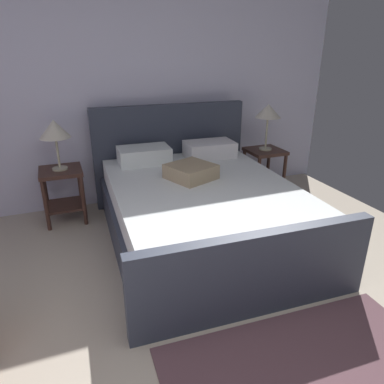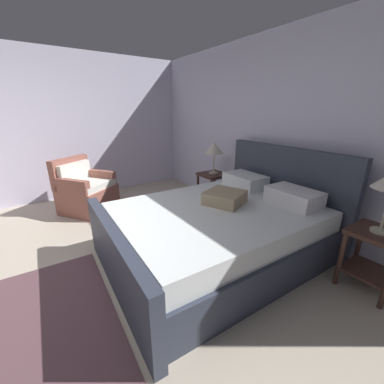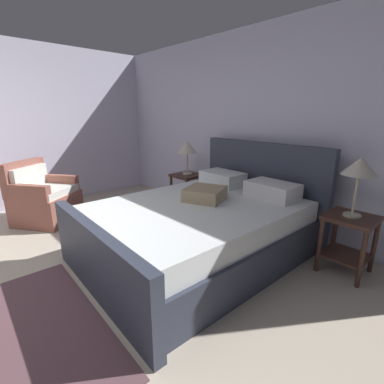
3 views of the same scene
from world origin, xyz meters
The scene contains 8 objects.
ground_plane centered at (0.00, 0.00, -0.01)m, with size 5.45×6.55×0.02m, color #B6A894.
wall_back centered at (0.00, 3.33, 1.32)m, with size 5.57×0.12×2.65m, color silver.
bed centered at (0.47, 2.01, 0.34)m, with size 1.94×2.43×1.20m.
nightstand_right centered at (1.71, 2.82, 0.40)m, with size 0.44×0.44×0.60m.
nightstand_left centered at (-0.77, 2.92, 0.40)m, with size 0.44×0.44×0.60m.
table_lamp_left centered at (-0.77, 2.92, 1.03)m, with size 0.32×0.32×0.53m.
armchair centered at (-1.83, 1.02, 0.35)m, with size 1.01×1.01×0.90m.
area_rug centered at (0.47, 0.17, 0.01)m, with size 1.75×1.11×0.01m, color brown.
Camera 2 is at (2.33, 0.34, 1.64)m, focal length 22.45 mm.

